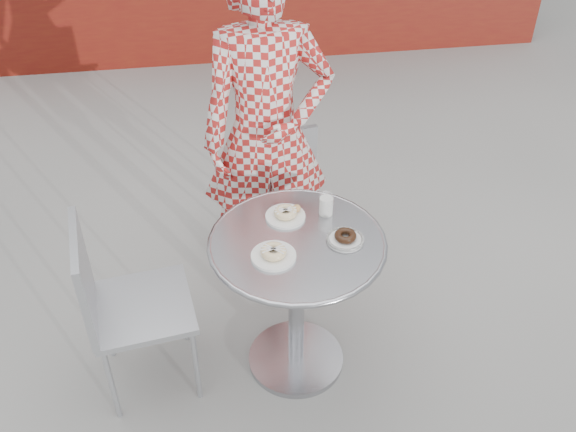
{
  "coord_description": "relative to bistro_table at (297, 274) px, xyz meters",
  "views": [
    {
      "loc": [
        -0.31,
        -2.08,
        2.55
      ],
      "look_at": [
        0.02,
        0.08,
        0.85
      ],
      "focal_mm": 40.0,
      "sensor_mm": 36.0,
      "label": 1
    }
  ],
  "objects": [
    {
      "name": "seated_person",
      "position": [
        -0.04,
        0.68,
        0.32
      ],
      "size": [
        0.68,
        0.46,
        1.82
      ],
      "primitive_type": "imported",
      "rotation": [
        0.0,
        0.0,
        0.04
      ],
      "color": "#AA1D1A",
      "rests_on": "ground"
    },
    {
      "name": "plate_near",
      "position": [
        -0.11,
        -0.09,
        0.21
      ],
      "size": [
        0.19,
        0.19,
        0.05
      ],
      "rotation": [
        0.0,
        0.0,
        -0.22
      ],
      "color": "white",
      "rests_on": "bistro_table"
    },
    {
      "name": "bistro_table",
      "position": [
        0.0,
        0.0,
        0.0
      ],
      "size": [
        0.78,
        0.78,
        0.79
      ],
      "rotation": [
        0.0,
        0.0,
        -0.02
      ],
      "color": "#B2B2B7",
      "rests_on": "ground"
    },
    {
      "name": "milk_cup",
      "position": [
        0.16,
        0.17,
        0.24
      ],
      "size": [
        0.07,
        0.07,
        0.11
      ],
      "rotation": [
        0.0,
        0.0,
        -0.27
      ],
      "color": "white",
      "rests_on": "bistro_table"
    },
    {
      "name": "plate_checker",
      "position": [
        0.2,
        -0.03,
        0.2
      ],
      "size": [
        0.16,
        0.16,
        0.04
      ],
      "rotation": [
        0.0,
        0.0,
        0.25
      ],
      "color": "white",
      "rests_on": "bistro_table"
    },
    {
      "name": "chair_far",
      "position": [
        -0.02,
        0.91,
        -0.32
      ],
      "size": [
        0.5,
        0.5,
        0.9
      ],
      "rotation": [
        0.0,
        0.0,
        3.32
      ],
      "color": "#AFB2B7",
      "rests_on": "ground"
    },
    {
      "name": "chair_left",
      "position": [
        -0.71,
        0.01,
        -0.31
      ],
      "size": [
        0.5,
        0.5,
        0.92
      ],
      "rotation": [
        0.0,
        0.0,
        1.71
      ],
      "color": "#AFB2B7",
      "rests_on": "ground"
    },
    {
      "name": "ground",
      "position": [
        -0.05,
        0.01,
        -0.59
      ],
      "size": [
        60.0,
        60.0,
        0.0
      ],
      "primitive_type": "plane",
      "color": "#9D9A95",
      "rests_on": "ground"
    },
    {
      "name": "plate_far",
      "position": [
        -0.02,
        0.17,
        0.21
      ],
      "size": [
        0.18,
        0.18,
        0.05
      ],
      "rotation": [
        0.0,
        0.0,
        -0.0
      ],
      "color": "white",
      "rests_on": "bistro_table"
    }
  ]
}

